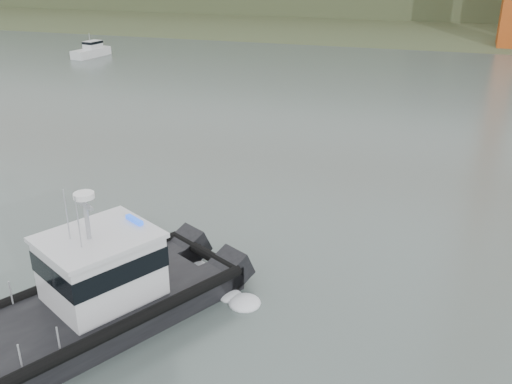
# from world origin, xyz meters

# --- Properties ---
(ground) EXTENTS (400.00, 400.00, 0.00)m
(ground) POSITION_xyz_m (0.00, 0.00, 0.00)
(ground) COLOR #485550
(ground) RESTS_ON ground
(patrol_boat) EXTENTS (10.12, 13.30, 6.14)m
(patrol_boat) POSITION_xyz_m (-4.16, -3.84, 1.54)
(patrol_boat) COLOR black
(patrol_boat) RESTS_ON ground
(motorboat) EXTENTS (3.12, 6.48, 3.42)m
(motorboat) POSITION_xyz_m (-39.28, 51.45, 0.85)
(motorboat) COLOR silver
(motorboat) RESTS_ON ground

